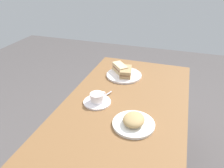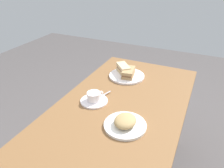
{
  "view_description": "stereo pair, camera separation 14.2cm",
  "coord_description": "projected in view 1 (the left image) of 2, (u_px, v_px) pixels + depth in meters",
  "views": [
    {
      "loc": [
        -1.03,
        -0.26,
        1.42
      ],
      "look_at": [
        0.15,
        0.13,
        0.73
      ],
      "focal_mm": 34.52,
      "sensor_mm": 36.0,
      "label": 1
    },
    {
      "loc": [
        -0.98,
        -0.39,
        1.42
      ],
      "look_at": [
        0.15,
        0.13,
        0.73
      ],
      "focal_mm": 34.52,
      "sensor_mm": 36.0,
      "label": 2
    }
  ],
  "objects": [
    {
      "name": "side_food_pile",
      "position": [
        134.0,
        119.0,
        1.09
      ],
      "size": [
        0.13,
        0.11,
        0.04
      ],
      "primitive_type": "ellipsoid",
      "color": "tan",
      "rests_on": "side_plate"
    },
    {
      "name": "coffee_saucer",
      "position": [
        97.0,
        102.0,
        1.28
      ],
      "size": [
        0.16,
        0.16,
        0.01
      ],
      "primitive_type": "cylinder",
      "color": "white",
      "rests_on": "dining_table"
    },
    {
      "name": "spoon",
      "position": [
        105.0,
        96.0,
        1.33
      ],
      "size": [
        0.1,
        0.04,
        0.01
      ],
      "color": "silver",
      "rests_on": "coffee_saucer"
    },
    {
      "name": "sandwich_plate",
      "position": [
        124.0,
        75.0,
        1.58
      ],
      "size": [
        0.26,
        0.26,
        0.01
      ],
      "primitive_type": "cylinder",
      "color": "white",
      "rests_on": "dining_table"
    },
    {
      "name": "coffee_cup",
      "position": [
        97.0,
        97.0,
        1.26
      ],
      "size": [
        0.1,
        0.08,
        0.05
      ],
      "color": "white",
      "rests_on": "coffee_saucer"
    },
    {
      "name": "sandwich_back",
      "position": [
        120.0,
        68.0,
        1.6
      ],
      "size": [
        0.15,
        0.14,
        0.06
      ],
      "color": "#E3BE84",
      "rests_on": "sandwich_plate"
    },
    {
      "name": "sandwich_front",
      "position": [
        126.0,
        72.0,
        1.56
      ],
      "size": [
        0.15,
        0.1,
        0.05
      ],
      "color": "tan",
      "rests_on": "sandwich_plate"
    },
    {
      "name": "dining_table",
      "position": [
        124.0,
        114.0,
        1.31
      ],
      "size": [
        1.3,
        0.72,
        0.7
      ],
      "color": "brown",
      "rests_on": "ground_plane"
    },
    {
      "name": "side_plate",
      "position": [
        134.0,
        124.0,
        1.1
      ],
      "size": [
        0.22,
        0.22,
        0.01
      ],
      "primitive_type": "cylinder",
      "color": "white",
      "rests_on": "dining_table"
    }
  ]
}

